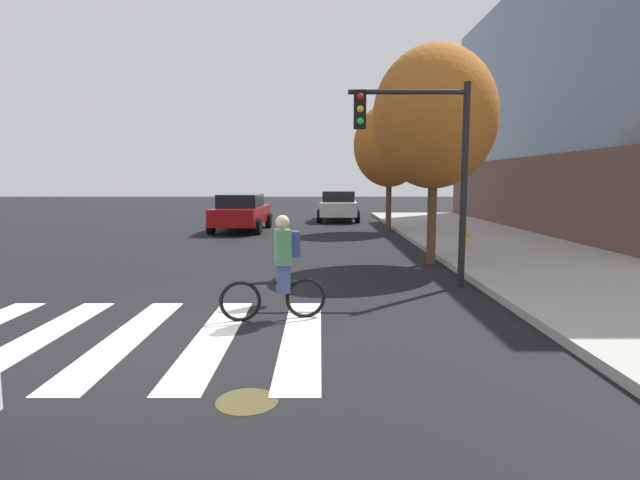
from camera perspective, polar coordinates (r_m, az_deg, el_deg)
ground_plane at (r=7.52m, az=-17.61°, el=-10.73°), size 120.00×120.00×0.00m
crosswalk_stripes at (r=7.70m, az=-21.58°, el=-10.44°), size 5.55×3.93×0.01m
manhole_cover at (r=5.35m, az=-8.57°, el=-17.85°), size 0.64×0.64×0.01m
sedan_mid at (r=22.09m, az=-9.22°, el=3.19°), size 2.36×4.76×1.62m
sedan_far at (r=27.36m, az=1.96°, el=4.00°), size 2.38×4.80×1.63m
cyclist at (r=7.95m, az=-4.72°, el=-3.21°), size 1.69×0.44×1.69m
traffic_light_near at (r=10.50m, az=11.73°, el=10.18°), size 2.47×0.28×4.20m
fire_hydrant at (r=16.24m, az=16.00°, el=0.62°), size 0.33×0.22×0.78m
street_tree_near at (r=13.54m, az=12.82°, el=13.55°), size 3.20×3.20×5.69m
street_tree_mid at (r=21.83m, az=7.79°, el=10.69°), size 3.08×3.08×5.48m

